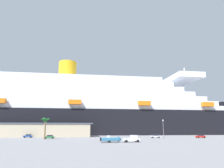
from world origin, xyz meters
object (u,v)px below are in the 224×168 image
Objects in this scene: parked_car_red_hatchback at (201,136)px; parked_car_silver_sedan at (155,136)px; parked_car_green_wagon at (49,137)px; street_lamp at (163,126)px; cruise_ship at (106,112)px; pickup_truck at (132,139)px; parked_car_blue_suv at (28,136)px; palm_tree at (45,122)px; small_boat_on_trailer at (112,139)px.

parked_car_red_hatchback is 0.95× the size of parked_car_silver_sedan.
parked_car_green_wagon is 47.65m from parked_car_silver_sedan.
street_lamp is at bearing -157.27° from parked_car_red_hatchback.
cruise_ship is 29.46× the size of street_lamp.
parked_car_green_wagon is at bearing -115.85° from cruise_ship.
parked_car_green_wagon is (-30.58, 27.28, -0.21)m from pickup_truck.
pickup_truck is 0.73× the size of street_lamp.
street_lamp is 1.77× the size of parked_car_blue_suv.
street_lamp is 22.32m from parked_car_red_hatchback.
parked_car_red_hatchback and parked_car_silver_sedan have the same top height.
palm_tree is 49.65m from parked_car_silver_sedan.
parked_car_green_wagon is at bearing 138.26° from pickup_truck.
palm_tree reaches higher than parked_car_red_hatchback.
pickup_truck is 1.36× the size of parked_car_red_hatchback.
small_boat_on_trailer is at bearing -147.29° from parked_car_red_hatchback.
parked_car_green_wagon is at bearing 169.75° from street_lamp.
parked_car_blue_suv is at bearing 172.02° from parked_car_silver_sedan.
palm_tree is (-24.92, 20.99, 5.70)m from small_boat_on_trailer.
pickup_truck is 40.98m from parked_car_green_wagon.
parked_car_red_hatchback is at bearing 5.72° from palm_tree.
cruise_ship is 72.25m from parked_car_red_hatchback.
parked_car_red_hatchback is at bearing 36.29° from pickup_truck.
palm_tree is at bearing 139.89° from small_boat_on_trailer.
street_lamp is 63.08m from parked_car_blue_suv.
parked_car_silver_sedan is at bearing 12.33° from palm_tree.
parked_car_green_wagon and parked_car_silver_sedan have the same top height.
small_boat_on_trailer is at bearing -49.02° from parked_car_green_wagon.
cruise_ship is 66.92m from parked_car_green_wagon.
small_boat_on_trailer is 0.99× the size of street_lamp.
street_lamp is at bearing -10.25° from parked_car_green_wagon.
pickup_truck is at bearing -41.74° from parked_car_green_wagon.
parked_car_green_wagon is at bearing 84.63° from palm_tree.
pickup_truck is at bearing -118.76° from parked_car_silver_sedan.
parked_car_green_wagon is at bearing -175.69° from parked_car_silver_sedan.
street_lamp is at bearing 39.93° from small_boat_on_trailer.
parked_car_green_wagon is at bearing 130.98° from small_boat_on_trailer.
parked_car_blue_suv is at bearing 160.98° from street_lamp.
parked_car_silver_sedan is (16.94, 30.86, -0.21)m from pickup_truck.
cruise_ship is at bearing 49.05° from parked_car_blue_suv.
cruise_ship is at bearing 87.27° from small_boat_on_trailer.
street_lamp is at bearing -19.02° from parked_car_blue_suv.
palm_tree reaches higher than street_lamp.
small_boat_on_trailer reaches higher than parked_car_blue_suv.
street_lamp is (23.13, 19.37, 4.19)m from small_boat_on_trailer.
parked_car_blue_suv is (-42.68, 39.22, -0.21)m from pickup_truck.
street_lamp is 1.72× the size of parked_car_green_wagon.
pickup_truck is at bearing -42.58° from parked_car_blue_suv.
cruise_ship is 63.68m from parked_car_blue_suv.
cruise_ship is at bearing 64.15° from parked_car_green_wagon.
parked_car_green_wagon is (-28.39, -58.60, -15.40)m from cruise_ship.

